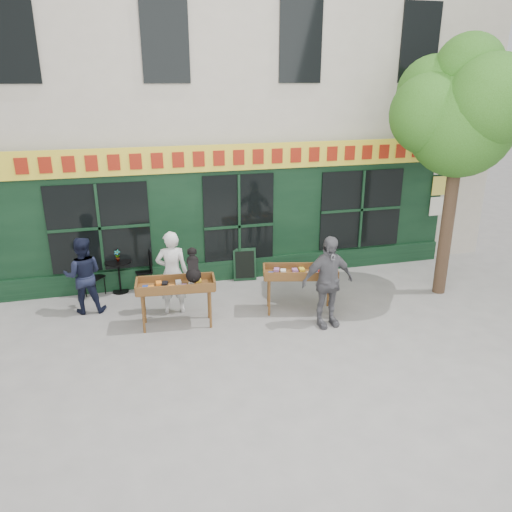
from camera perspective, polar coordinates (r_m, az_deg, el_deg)
The scene contains 14 objects.
ground at distance 10.42m, azimuth 1.05°, elevation -7.19°, with size 80.00×80.00×0.00m, color slate.
building at distance 15.13m, azimuth -5.49°, elevation 20.60°, with size 14.00×7.26×10.00m.
street_tree at distance 11.60m, azimuth 22.54°, elevation 15.28°, with size 3.05×2.90×5.60m.
book_cart_center at distance 9.95m, azimuth -9.15°, elevation -3.58°, with size 1.55×0.76×0.99m.
dog at distance 9.77m, azimuth -7.23°, elevation -0.98°, with size 0.34×0.60×0.60m, color black, non-canonical shape.
woman at distance 10.52m, azimuth -9.56°, elevation -1.87°, with size 0.65×0.43×1.79m, color silver.
book_cart_right at distance 10.48m, azimuth 5.05°, elevation -2.17°, with size 1.61×0.97×0.99m.
man_right at distance 9.90m, azimuth 8.17°, elevation -2.94°, with size 1.10×0.46×1.87m, color #555459.
bistro_table at distance 11.89m, azimuth -15.42°, elevation -1.58°, with size 0.60×0.60×0.76m.
bistro_chair_left at distance 11.91m, azimuth -18.39°, elevation -1.78°, with size 0.51×0.51×0.95m.
bistro_chair_right at distance 11.89m, azimuth -12.36°, elevation -1.23°, with size 0.40×0.40×0.95m.
potted_plant at distance 11.77m, azimuth -15.57°, elevation 0.04°, with size 0.14×0.10×0.27m, color gray.
man_left at distance 11.03m, azimuth -19.14°, elevation -2.09°, with size 0.80×0.63×1.65m, color black.
chalkboard at distance 12.23m, azimuth -1.28°, elevation -0.97°, with size 0.58×0.25×0.79m.
Camera 1 is at (-2.59, -8.93, 4.71)m, focal length 35.00 mm.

